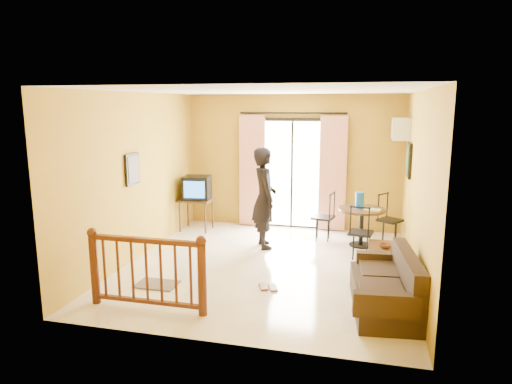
% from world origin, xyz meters
% --- Properties ---
extents(ground, '(5.00, 5.00, 0.00)m').
position_xyz_m(ground, '(0.00, 0.00, 0.00)').
color(ground, beige).
rests_on(ground, ground).
extents(room_shell, '(5.00, 5.00, 5.00)m').
position_xyz_m(room_shell, '(0.00, 0.00, 1.70)').
color(room_shell, white).
rests_on(room_shell, ground).
extents(balcony_door, '(2.25, 0.14, 2.46)m').
position_xyz_m(balcony_door, '(0.00, 2.43, 1.19)').
color(balcony_door, black).
rests_on(balcony_door, ground).
extents(tv_table, '(0.67, 0.56, 0.67)m').
position_xyz_m(tv_table, '(-1.90, 1.78, 0.59)').
color(tv_table, black).
rests_on(tv_table, ground).
extents(television, '(0.59, 0.55, 0.48)m').
position_xyz_m(television, '(-1.87, 1.78, 0.91)').
color(television, black).
rests_on(television, tv_table).
extents(picture_left, '(0.05, 0.42, 0.52)m').
position_xyz_m(picture_left, '(-2.22, -0.20, 1.55)').
color(picture_left, black).
rests_on(picture_left, room_shell).
extents(dining_table, '(0.85, 0.85, 0.71)m').
position_xyz_m(dining_table, '(1.47, 1.48, 0.56)').
color(dining_table, black).
rests_on(dining_table, ground).
extents(water_jug, '(0.16, 0.16, 0.30)m').
position_xyz_m(water_jug, '(1.42, 1.51, 0.86)').
color(water_jug, '#1352B5').
rests_on(water_jug, dining_table).
extents(serving_tray, '(0.32, 0.24, 0.02)m').
position_xyz_m(serving_tray, '(1.65, 1.38, 0.72)').
color(serving_tray, silver).
rests_on(serving_tray, dining_table).
extents(dining_chairs, '(1.76, 1.51, 0.95)m').
position_xyz_m(dining_chairs, '(1.40, 1.40, 0.00)').
color(dining_chairs, black).
rests_on(dining_chairs, ground).
extents(air_conditioner, '(0.31, 0.60, 0.40)m').
position_xyz_m(air_conditioner, '(2.09, 1.95, 2.15)').
color(air_conditioner, silver).
rests_on(air_conditioner, room_shell).
extents(botanical_print, '(0.05, 0.50, 0.60)m').
position_xyz_m(botanical_print, '(2.22, 1.30, 1.65)').
color(botanical_print, black).
rests_on(botanical_print, room_shell).
extents(coffee_table, '(0.50, 0.90, 0.40)m').
position_xyz_m(coffee_table, '(1.85, 0.15, 0.27)').
color(coffee_table, black).
rests_on(coffee_table, ground).
extents(bowl, '(0.19, 0.19, 0.06)m').
position_xyz_m(bowl, '(1.85, 0.18, 0.43)').
color(bowl, brown).
rests_on(bowl, coffee_table).
extents(sofa, '(0.90, 1.68, 0.77)m').
position_xyz_m(sofa, '(1.85, -1.21, 0.29)').
color(sofa, black).
rests_on(sofa, ground).
extents(standing_person, '(0.68, 0.80, 1.84)m').
position_xyz_m(standing_person, '(-0.27, 1.01, 0.92)').
color(standing_person, black).
rests_on(standing_person, ground).
extents(stair_balustrade, '(1.63, 0.13, 1.04)m').
position_xyz_m(stair_balustrade, '(-1.15, -1.90, 0.56)').
color(stair_balustrade, '#471E0F').
rests_on(stair_balustrade, ground).
extents(doormat, '(0.60, 0.40, 0.02)m').
position_xyz_m(doormat, '(-1.39, -1.15, 0.01)').
color(doormat, '#5F554C').
rests_on(doormat, ground).
extents(sandals, '(0.33, 0.27, 0.03)m').
position_xyz_m(sandals, '(0.22, -0.88, 0.01)').
color(sandals, brown).
rests_on(sandals, ground).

